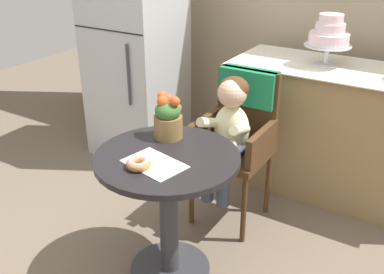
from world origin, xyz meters
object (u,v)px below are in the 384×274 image
at_px(flower_vase, 168,117).
at_px(tiered_cake_stand, 329,35).
at_px(wicker_chair, 240,122).
at_px(seated_child, 229,126).
at_px(cafe_table, 168,192).
at_px(donut_front, 138,163).
at_px(refrigerator, 136,51).

relative_size(flower_vase, tiered_cake_stand, 0.74).
bearing_deg(wicker_chair, flower_vase, -108.23).
xyz_separation_m(wicker_chair, seated_child, (0.00, -0.16, 0.04)).
relative_size(cafe_table, tiered_cake_stand, 2.17).
bearing_deg(wicker_chair, donut_front, -97.50).
bearing_deg(seated_child, refrigerator, 153.76).
height_order(seated_child, tiered_cake_stand, tiered_cake_stand).
relative_size(seated_child, refrigerator, 0.43).
bearing_deg(cafe_table, refrigerator, 133.67).
bearing_deg(tiered_cake_stand, cafe_table, -105.74).
bearing_deg(donut_front, flower_vase, 101.34).
bearing_deg(cafe_table, wicker_chair, 85.89).
xyz_separation_m(cafe_table, wicker_chair, (0.05, 0.71, 0.13)).
distance_m(cafe_table, donut_front, 0.29).
height_order(cafe_table, donut_front, donut_front).
bearing_deg(donut_front, wicker_chair, 84.03).
xyz_separation_m(seated_child, donut_front, (-0.09, -0.73, 0.07)).
relative_size(wicker_chair, donut_front, 8.14).
xyz_separation_m(cafe_table, refrigerator, (-1.05, 1.10, 0.34)).
height_order(donut_front, refrigerator, refrigerator).
relative_size(cafe_table, refrigerator, 0.42).
bearing_deg(seated_child, cafe_table, -95.26).
height_order(wicker_chair, seated_child, seated_child).
bearing_deg(flower_vase, donut_front, -78.66).
relative_size(cafe_table, seated_child, 0.99).
distance_m(wicker_chair, tiered_cake_stand, 0.81).
distance_m(flower_vase, refrigerator, 1.32).
bearing_deg(donut_front, seated_child, 82.77).
distance_m(cafe_table, flower_vase, 0.38).
relative_size(seated_child, donut_front, 6.20).
bearing_deg(wicker_chair, cafe_table, -95.64).
bearing_deg(refrigerator, tiered_cake_stand, 8.04).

